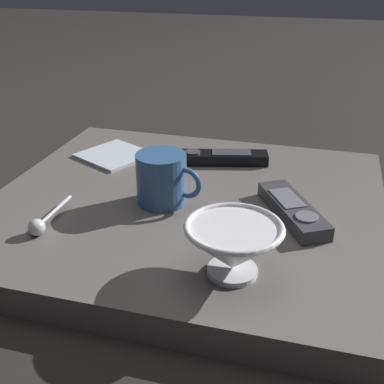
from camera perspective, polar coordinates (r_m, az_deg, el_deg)
name	(u,v)px	position (r m, az deg, el deg)	size (l,w,h in m)	color
ground_plane	(187,222)	(0.87, -0.64, -3.52)	(6.00, 6.00, 0.00)	black
table	(186,211)	(0.86, -0.64, -2.17)	(0.66, 0.60, 0.05)	#5B5651
cereal_bowl	(233,247)	(0.64, 4.79, -6.32)	(0.13, 0.13, 0.07)	silver
coffee_mug	(163,179)	(0.82, -3.43, 1.53)	(0.12, 0.08, 0.09)	#33598C
teaspoon	(40,224)	(0.78, -17.19, -3.60)	(0.03, 0.12, 0.03)	silver
tv_remote_near	(219,158)	(0.99, 3.16, 3.99)	(0.20, 0.09, 0.02)	black
tv_remote_far	(293,210)	(0.81, 11.56, -2.01)	(0.13, 0.18, 0.03)	#38383D
folded_napkin	(114,155)	(1.04, -8.97, 4.25)	(0.17, 0.16, 0.01)	#B2BCC6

